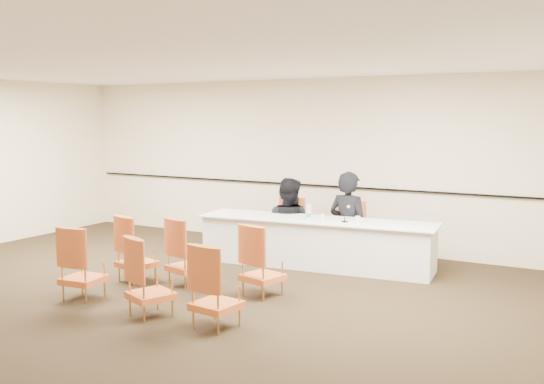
{
  "coord_description": "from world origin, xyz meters",
  "views": [
    {
      "loc": [
        4.76,
        -5.87,
        2.3
      ],
      "look_at": [
        0.03,
        2.6,
        1.11
      ],
      "focal_mm": 40.0,
      "sensor_mm": 36.0,
      "label": 1
    }
  ],
  "objects": [
    {
      "name": "floor",
      "position": [
        0.0,
        0.0,
        0.0
      ],
      "size": [
        10.0,
        10.0,
        0.0
      ],
      "primitive_type": "plane",
      "color": "black",
      "rests_on": "ground"
    },
    {
      "name": "ceiling",
      "position": [
        0.0,
        0.0,
        3.0
      ],
      "size": [
        10.0,
        10.0,
        0.0
      ],
      "primitive_type": "plane",
      "rotation": [
        3.14,
        0.0,
        0.0
      ],
      "color": "white",
      "rests_on": "ground"
    },
    {
      "name": "wall_back",
      "position": [
        0.0,
        4.0,
        1.5
      ],
      "size": [
        10.0,
        0.04,
        3.0
      ],
      "primitive_type": "cube",
      "color": "beige",
      "rests_on": "ground"
    },
    {
      "name": "wall_rail",
      "position": [
        0.0,
        3.96,
        1.1
      ],
      "size": [
        9.8,
        0.04,
        0.03
      ],
      "primitive_type": "cube",
      "color": "black",
      "rests_on": "wall_back"
    },
    {
      "name": "panel_table",
      "position": [
        0.84,
        2.55,
        0.37
      ],
      "size": [
        3.79,
        1.25,
        0.74
      ],
      "primitive_type": null,
      "rotation": [
        0.0,
        0.0,
        0.11
      ],
      "color": "white",
      "rests_on": "ground"
    },
    {
      "name": "panelist_main",
      "position": [
        1.14,
        3.14,
        0.5
      ],
      "size": [
        0.77,
        0.57,
        1.92
      ],
      "primitive_type": "imported",
      "rotation": [
        0.0,
        0.0,
        2.98
      ],
      "color": "black",
      "rests_on": "ground"
    },
    {
      "name": "panelist_main_chair",
      "position": [
        1.14,
        3.14,
        0.47
      ],
      "size": [
        0.55,
        0.55,
        0.95
      ],
      "primitive_type": null,
      "rotation": [
        0.0,
        0.0,
        0.11
      ],
      "color": "#B56120",
      "rests_on": "ground"
    },
    {
      "name": "panelist_second",
      "position": [
        0.1,
        3.03,
        0.42
      ],
      "size": [
        0.92,
        0.75,
        1.78
      ],
      "primitive_type": "imported",
      "rotation": [
        0.0,
        0.0,
        3.23
      ],
      "color": "black",
      "rests_on": "ground"
    },
    {
      "name": "panelist_second_chair",
      "position": [
        0.1,
        3.03,
        0.47
      ],
      "size": [
        0.55,
        0.55,
        0.95
      ],
      "primitive_type": null,
      "rotation": [
        0.0,
        0.0,
        0.11
      ],
      "color": "#B56120",
      "rests_on": "ground"
    },
    {
      "name": "papers",
      "position": [
        1.33,
        2.51,
        0.75
      ],
      "size": [
        0.3,
        0.23,
        0.0
      ],
      "primitive_type": "cube",
      "rotation": [
        0.0,
        0.0,
        0.02
      ],
      "color": "white",
      "rests_on": "panel_table"
    },
    {
      "name": "microphone",
      "position": [
        1.35,
        2.48,
        0.87
      ],
      "size": [
        0.1,
        0.18,
        0.25
      ],
      "primitive_type": null,
      "rotation": [
        0.0,
        0.0,
        -0.03
      ],
      "color": "black",
      "rests_on": "panel_table"
    },
    {
      "name": "water_bottle",
      "position": [
        0.77,
        2.44,
        0.87
      ],
      "size": [
        0.09,
        0.09,
        0.26
      ],
      "primitive_type": null,
      "rotation": [
        0.0,
        0.0,
        0.22
      ],
      "color": "teal",
      "rests_on": "panel_table"
    },
    {
      "name": "drinking_glass",
      "position": [
        0.96,
        2.52,
        0.79
      ],
      "size": [
        0.08,
        0.08,
        0.1
      ],
      "primitive_type": "cylinder",
      "rotation": [
        0.0,
        0.0,
        0.4
      ],
      "color": "white",
      "rests_on": "panel_table"
    },
    {
      "name": "coffee_cup",
      "position": [
        1.56,
        2.46,
        0.8
      ],
      "size": [
        0.1,
        0.1,
        0.12
      ],
      "primitive_type": "cylinder",
      "rotation": [
        0.0,
        0.0,
        0.42
      ],
      "color": "white",
      "rests_on": "panel_table"
    },
    {
      "name": "aud_chair_front_left",
      "position": [
        -1.0,
        0.52,
        0.47
      ],
      "size": [
        0.61,
        0.61,
        0.95
      ],
      "primitive_type": null,
      "rotation": [
        0.0,
        0.0,
        -0.25
      ],
      "color": "#B56120",
      "rests_on": "ground"
    },
    {
      "name": "aud_chair_front_mid",
      "position": [
        -0.24,
        0.7,
        0.47
      ],
      "size": [
        0.62,
        0.62,
        0.95
      ],
      "primitive_type": null,
      "rotation": [
        0.0,
        0.0,
        -0.27
      ],
      "color": "#B56120",
      "rests_on": "ground"
    },
    {
      "name": "aud_chair_front_right",
      "position": [
        0.92,
        0.77,
        0.47
      ],
      "size": [
        0.6,
        0.6,
        0.95
      ],
      "primitive_type": null,
      "rotation": [
        0.0,
        0.0,
        -0.23
      ],
      "color": "#B56120",
      "rests_on": "ground"
    },
    {
      "name": "aud_chair_back_left",
      "position": [
        -1.03,
        -0.45,
        0.47
      ],
      "size": [
        0.55,
        0.55,
        0.95
      ],
      "primitive_type": null,
      "rotation": [
        0.0,
        0.0,
        0.11
      ],
      "color": "#B56120",
      "rests_on": "ground"
    },
    {
      "name": "aud_chair_back_mid",
      "position": [
        0.18,
        -0.57,
        0.47
      ],
      "size": [
        0.65,
        0.65,
        0.95
      ],
      "primitive_type": null,
      "rotation": [
        0.0,
        0.0,
        -0.38
      ],
      "color": "#B56120",
      "rests_on": "ground"
    },
    {
      "name": "aud_chair_back_right",
      "position": [
        1.07,
        -0.52,
        0.47
      ],
      "size": [
        0.56,
        0.56,
        0.95
      ],
      "primitive_type": null,
      "rotation": [
        0.0,
        0.0,
        -0.12
      ],
      "color": "#B56120",
      "rests_on": "ground"
    }
  ]
}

